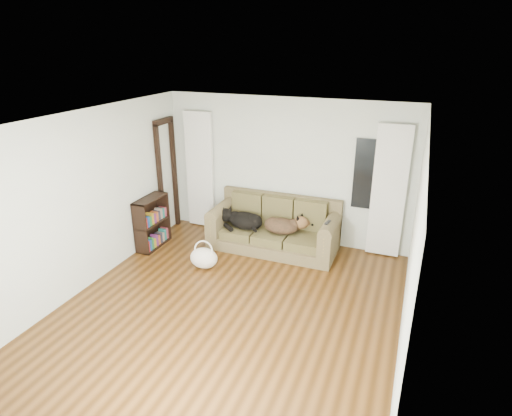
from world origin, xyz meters
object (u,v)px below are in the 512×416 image
(sofa, at_px, (273,225))
(tote_bag, at_px, (204,259))
(dog_shepherd, at_px, (284,225))
(bookshelf, at_px, (152,220))
(dog_black_lab, at_px, (243,221))

(sofa, relative_size, tote_bag, 4.80)
(dog_shepherd, relative_size, bookshelf, 0.69)
(dog_shepherd, height_order, tote_bag, dog_shepherd)
(sofa, distance_m, dog_shepherd, 0.20)
(sofa, bearing_deg, dog_shepherd, -6.68)
(bookshelf, bearing_deg, dog_shepherd, 24.24)
(sofa, height_order, dog_black_lab, sofa)
(sofa, relative_size, dog_black_lab, 3.34)
(bookshelf, bearing_deg, tote_bag, -9.61)
(dog_black_lab, relative_size, tote_bag, 1.44)
(sofa, xyz_separation_m, tote_bag, (-0.83, -1.07, -0.29))
(bookshelf, bearing_deg, dog_black_lab, 30.12)
(dog_black_lab, xyz_separation_m, dog_shepherd, (0.74, 0.05, 0.01))
(tote_bag, bearing_deg, bookshelf, 162.79)
(dog_black_lab, height_order, tote_bag, dog_black_lab)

